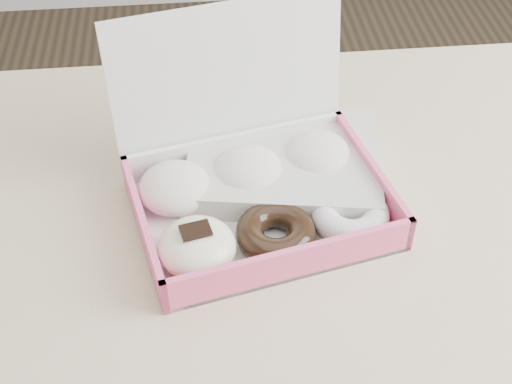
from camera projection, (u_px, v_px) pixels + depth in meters
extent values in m
cube|color=tan|center=(358.00, 238.00, 0.90)|extent=(1.20, 0.80, 0.04)
cylinder|color=tan|center=(21.00, 260.00, 1.37)|extent=(0.05, 0.05, 0.71)
cube|color=silver|center=(261.00, 215.00, 0.90)|extent=(0.35, 0.29, 0.01)
cube|color=#F05885|center=(292.00, 265.00, 0.81)|extent=(0.30, 0.08, 0.05)
cube|color=silver|center=(235.00, 149.00, 0.96)|extent=(0.30, 0.08, 0.05)
cube|color=#F05885|center=(144.00, 230.00, 0.85)|extent=(0.06, 0.22, 0.05)
cube|color=#F05885|center=(370.00, 177.00, 0.92)|extent=(0.06, 0.22, 0.05)
cube|color=silver|center=(229.00, 87.00, 0.92)|extent=(0.31, 0.11, 0.22)
ellipsoid|color=silver|center=(175.00, 188.00, 0.90)|extent=(0.11, 0.11, 0.05)
ellipsoid|color=silver|center=(248.00, 171.00, 0.92)|extent=(0.11, 0.11, 0.05)
ellipsoid|color=silver|center=(318.00, 156.00, 0.94)|extent=(0.11, 0.11, 0.05)
ellipsoid|color=beige|center=(197.00, 247.00, 0.82)|extent=(0.11, 0.11, 0.05)
cube|color=black|center=(195.00, 230.00, 0.80)|extent=(0.04, 0.03, 0.00)
torus|color=black|center=(276.00, 233.00, 0.85)|extent=(0.12, 0.12, 0.03)
torus|color=white|center=(350.00, 215.00, 0.87)|extent=(0.12, 0.12, 0.03)
cube|color=beige|center=(284.00, 163.00, 0.95)|extent=(0.28, 0.24, 0.04)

